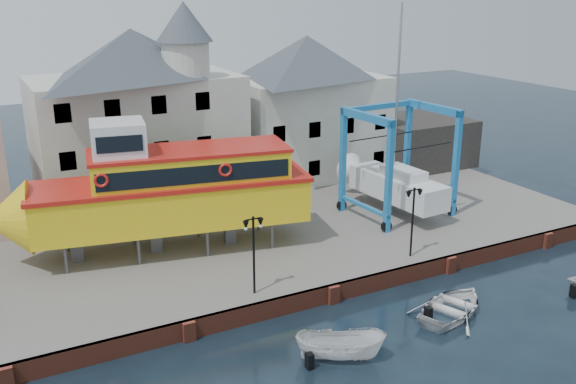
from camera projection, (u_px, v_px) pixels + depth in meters
name	position (u px, v px, depth m)	size (l,w,h in m)	color
ground	(333.00, 303.00, 33.97)	(140.00, 140.00, 0.00)	black
hardstanding	(247.00, 227.00, 43.06)	(44.00, 22.00, 1.00)	#625E5A
quay_wall	(332.00, 293.00, 33.90)	(44.00, 0.47, 1.00)	brown
building_white_main	(139.00, 114.00, 44.98)	(14.00, 8.30, 14.00)	#B9BAAF
building_white_right	(306.00, 106.00, 51.86)	(12.00, 8.00, 11.20)	#B9BAAF
shed_dark	(417.00, 141.00, 55.73)	(8.00, 7.00, 4.00)	#262421
lamp_post_left	(253.00, 235.00, 31.91)	(1.12, 0.32, 4.20)	black
lamp_post_right	(414.00, 205.00, 36.33)	(1.12, 0.32, 4.20)	black
tour_boat	(153.00, 191.00, 36.81)	(18.67, 7.54, 7.92)	#59595E
travel_lift	(390.00, 177.00, 44.28)	(6.89, 9.41, 14.00)	#176CA9
motorboat_a	(340.00, 359.00, 28.90)	(1.53, 4.06, 1.57)	silver
motorboat_b	(452.00, 313.00, 32.89)	(3.53, 4.95, 1.02)	silver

